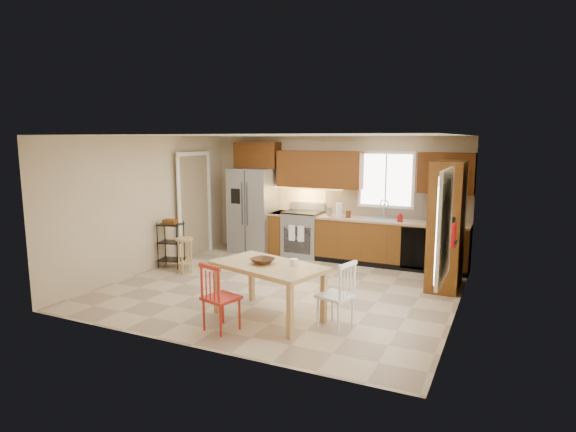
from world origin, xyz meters
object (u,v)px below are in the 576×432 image
(refrigerator, at_px, (253,210))
(table_bowl, at_px, (263,264))
(chair_red, at_px, (221,297))
(chair_white, at_px, (335,295))
(pantry, at_px, (447,225))
(bar_stool, at_px, (185,255))
(table_jar, at_px, (294,264))
(fire_extinguisher, at_px, (452,235))
(soap_bottle, at_px, (400,217))
(range_stove, at_px, (303,235))
(dining_table, at_px, (269,291))
(utility_cart, at_px, (171,245))

(refrigerator, relative_size, table_bowl, 5.90)
(chair_red, bearing_deg, chair_white, 43.83)
(refrigerator, bearing_deg, pantry, -12.62)
(table_bowl, height_order, bar_stool, table_bowl)
(refrigerator, height_order, table_jar, refrigerator)
(pantry, bearing_deg, bar_stool, -165.79)
(fire_extinguisher, relative_size, table_bowl, 1.17)
(refrigerator, bearing_deg, bar_stool, -98.47)
(soap_bottle, height_order, bar_stool, soap_bottle)
(range_stove, relative_size, bar_stool, 1.40)
(fire_extinguisher, distance_m, chair_white, 1.96)
(pantry, xyz_separation_m, dining_table, (-2.01, -2.45, -0.68))
(pantry, bearing_deg, table_jar, -125.42)
(chair_white, bearing_deg, range_stove, 45.09)
(refrigerator, xyz_separation_m, soap_bottle, (3.18, -0.02, 0.09))
(range_stove, bearing_deg, bar_stool, -124.62)
(pantry, relative_size, fire_extinguisher, 5.83)
(refrigerator, xyz_separation_m, fire_extinguisher, (4.33, -1.98, 0.19))
(chair_red, height_order, bar_stool, chair_red)
(dining_table, xyz_separation_m, bar_stool, (-2.43, 1.33, -0.04))
(refrigerator, distance_m, soap_bottle, 3.18)
(bar_stool, bearing_deg, soap_bottle, 8.09)
(soap_bottle, bearing_deg, pantry, -43.45)
(fire_extinguisher, xyz_separation_m, bar_stool, (-4.64, -0.07, -0.77))
(dining_table, bearing_deg, chair_white, 18.55)
(dining_table, height_order, table_bowl, table_bowl)
(chair_white, relative_size, table_jar, 7.05)
(chair_red, height_order, table_jar, chair_red)
(table_bowl, xyz_separation_m, bar_stool, (-2.33, 1.33, -0.42))
(soap_bottle, bearing_deg, table_bowl, -109.00)
(pantry, bearing_deg, fire_extinguisher, -79.22)
(pantry, relative_size, table_jar, 16.55)
(pantry, bearing_deg, dining_table, -129.33)
(pantry, bearing_deg, utility_cart, -169.71)
(range_stove, height_order, chair_white, range_stove)
(soap_bottle, relative_size, utility_cart, 0.22)
(soap_bottle, height_order, chair_red, soap_bottle)
(dining_table, relative_size, chair_white, 1.70)
(range_stove, relative_size, fire_extinguisher, 2.56)
(dining_table, xyz_separation_m, chair_white, (0.95, 0.05, 0.08))
(chair_white, relative_size, table_bowl, 2.90)
(table_bowl, distance_m, utility_cart, 3.24)
(chair_white, xyz_separation_m, table_jar, (-0.62, 0.05, 0.33))
(soap_bottle, xyz_separation_m, fire_extinguisher, (1.15, -1.95, 0.10))
(refrigerator, height_order, chair_white, refrigerator)
(chair_white, height_order, table_bowl, chair_white)
(table_jar, xyz_separation_m, bar_stool, (-2.76, 1.23, -0.45))
(dining_table, xyz_separation_m, chair_red, (-0.35, -0.65, 0.08))
(range_stove, bearing_deg, utility_cart, -136.05)
(table_jar, height_order, utility_cart, utility_cart)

